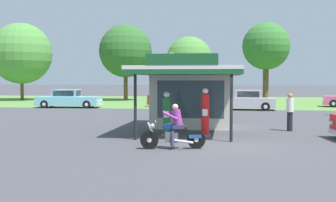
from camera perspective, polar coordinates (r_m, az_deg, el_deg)
The scene contains 14 objects.
ground_plane at distance 15.87m, azimuth 7.26°, elevation -5.90°, with size 300.00×300.00×0.00m, color #424247.
grass_verge_strip at distance 45.74m, azimuth 7.79°, elevation -0.07°, with size 120.00×24.00×0.01m, color #56843D.
service_station_kiosk at distance 21.25m, azimuth 3.31°, elevation 1.14°, with size 4.72×7.41×3.42m.
gas_pump_nearside at distance 18.12m, azimuth -0.17°, elevation -2.00°, with size 0.44×0.44×1.90m.
gas_pump_offside at distance 17.95m, azimuth 5.06°, elevation -1.80°, with size 0.44×0.44×2.07m.
motorcycle_with_rider at distance 14.75m, azimuth 0.81°, elevation -3.99°, with size 2.26×0.75×1.58m.
parked_car_back_row_centre_right at distance 36.83m, azimuth -13.34°, elevation 0.21°, with size 5.61×2.17×1.55m.
parked_car_back_row_far_left at distance 36.67m, azimuth 1.39°, elevation 0.32°, with size 5.51×3.22×1.57m.
parked_car_back_row_far_right at distance 33.72m, azimuth 10.37°, elevation 0.01°, with size 4.98×1.97×1.56m.
bystander_strolling_foreground at distance 20.57m, azimuth 16.17°, elevation -1.30°, with size 0.34×0.34×1.78m.
tree_oak_centre at distance 47.85m, azimuth -5.68°, elevation 6.66°, with size 5.96×5.96×8.57m.
tree_oak_far_left at distance 47.24m, azimuth 13.14°, elevation 7.20°, with size 5.14×5.14×8.56m.
tree_oak_right at distance 47.18m, azimuth 2.59°, elevation 5.48°, with size 5.29×5.12×7.17m.
tree_oak_left at distance 50.93m, azimuth -19.23°, elevation 6.09°, with size 6.91×6.91×8.78m.
Camera 1 is at (0.20, -15.68, 2.46)m, focal length 45.04 mm.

